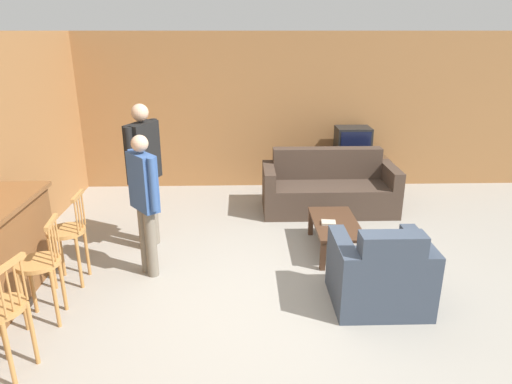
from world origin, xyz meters
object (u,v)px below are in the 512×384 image
at_px(book_on_table, 329,223).
at_px(person_by_counter, 144,198).
at_px(armchair_near, 380,275).
at_px(person_by_window, 145,169).
at_px(couch_far, 328,190).
at_px(coffee_table, 335,226).
at_px(bar_chair_mid, 41,269).
at_px(tv_unit, 350,174).
at_px(bar_chair_near, 2,316).
at_px(tv, 353,143).
at_px(bar_chair_far, 68,237).

height_order(book_on_table, person_by_counter, person_by_counter).
xyz_separation_m(armchair_near, person_by_window, (-2.54, 1.40, 0.69)).
height_order(couch_far, book_on_table, couch_far).
relative_size(armchair_near, coffee_table, 0.87).
bearing_deg(bar_chair_mid, couch_far, 40.91).
bearing_deg(tv_unit, bar_chair_near, -130.32).
relative_size(tv_unit, person_by_window, 0.68).
bearing_deg(bar_chair_near, tv, 49.66).
bearing_deg(tv_unit, person_by_counter, -136.37).
xyz_separation_m(tv, person_by_window, (-3.02, -2.05, 0.18)).
xyz_separation_m(bar_chair_mid, person_by_window, (0.67, 1.57, 0.48)).
bearing_deg(person_by_counter, armchair_near, -16.15).
relative_size(tv_unit, book_on_table, 6.53).
xyz_separation_m(bar_chair_near, bar_chair_mid, (0.00, 0.73, 0.00)).
distance_m(bar_chair_near, bar_chair_mid, 0.73).
relative_size(bar_chair_near, couch_far, 0.51).
xyz_separation_m(tv, book_on_table, (-0.79, -2.30, -0.44)).
relative_size(bar_chair_far, tv_unit, 0.83).
distance_m(armchair_near, person_by_counter, 2.57).
xyz_separation_m(coffee_table, tv, (0.69, 2.26, 0.51)).
relative_size(bar_chair_near, coffee_table, 0.97).
height_order(coffee_table, tv_unit, tv_unit).
distance_m(bar_chair_far, person_by_counter, 0.89).
relative_size(bar_chair_near, person_by_window, 0.56).
distance_m(bar_chair_near, bar_chair_far, 1.43).
bearing_deg(person_by_window, armchair_near, -28.91).
height_order(coffee_table, person_by_counter, person_by_counter).
relative_size(coffee_table, person_by_counter, 0.66).
height_order(bar_chair_mid, person_by_counter, person_by_counter).
height_order(coffee_table, person_by_window, person_by_window).
xyz_separation_m(bar_chair_near, tv, (3.69, 4.34, 0.30)).
distance_m(tv_unit, person_by_counter, 4.04).
bearing_deg(person_by_counter, bar_chair_far, -168.31).
distance_m(bar_chair_mid, person_by_window, 1.77).
distance_m(tv, person_by_counter, 3.99).
distance_m(bar_chair_far, couch_far, 3.76).
height_order(couch_far, tv_unit, couch_far).
distance_m(book_on_table, person_by_counter, 2.20).
bearing_deg(armchair_near, tv, 82.03).
distance_m(bar_chair_far, person_by_window, 1.20).
bearing_deg(armchair_near, bar_chair_far, 170.58).
relative_size(couch_far, armchair_near, 2.17).
xyz_separation_m(person_by_window, person_by_counter, (0.13, -0.70, -0.12)).
distance_m(bar_chair_mid, person_by_counter, 1.23).
bearing_deg(book_on_table, armchair_near, -74.85).
height_order(couch_far, armchair_near, couch_far).
relative_size(tv_unit, person_by_counter, 0.77).
bearing_deg(bar_chair_far, bar_chair_mid, -90.01).
relative_size(couch_far, person_by_counter, 1.24).
bearing_deg(book_on_table, tv_unit, 71.03).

